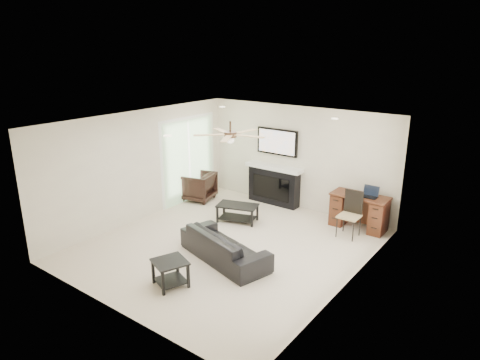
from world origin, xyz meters
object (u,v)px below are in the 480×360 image
(armchair, at_px, (198,186))
(fireplace_unit, at_px, (274,167))
(desk, at_px, (359,212))
(sofa, at_px, (224,245))
(coffee_table, at_px, (237,213))

(armchair, bearing_deg, fireplace_unit, 103.43)
(desk, bearing_deg, sofa, -116.50)
(desk, bearing_deg, fireplace_unit, 175.63)
(sofa, bearing_deg, coffee_table, -45.14)
(armchair, bearing_deg, sofa, 35.69)
(armchair, xyz_separation_m, coffee_table, (1.70, -0.55, -0.16))
(sofa, distance_m, coffee_table, 1.84)
(desk, bearing_deg, armchair, -169.54)
(sofa, bearing_deg, fireplace_unit, -58.63)
(sofa, relative_size, fireplace_unit, 1.02)
(coffee_table, height_order, desk, desk)
(sofa, xyz_separation_m, armchair, (-2.60, 2.15, 0.08))
(armchair, relative_size, fireplace_unit, 0.42)
(sofa, xyz_separation_m, desk, (1.44, 2.90, 0.10))
(sofa, height_order, desk, desk)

